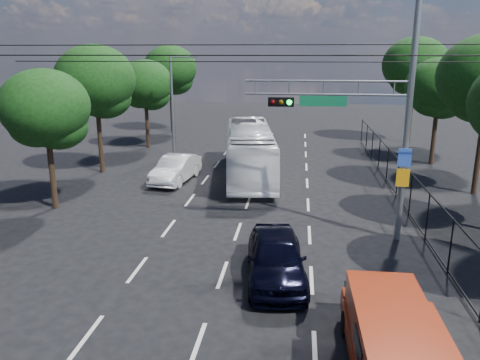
% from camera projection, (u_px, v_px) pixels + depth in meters
% --- Properties ---
extents(ground, '(120.00, 120.00, 0.00)m').
position_uv_depth(ground, '(197.00, 345.00, 12.06)').
color(ground, black).
rests_on(ground, ground).
extents(lane_markings, '(6.12, 38.00, 0.01)m').
position_uv_depth(lane_markings, '(252.00, 191.00, 25.46)').
color(lane_markings, beige).
rests_on(lane_markings, ground).
extents(signal_mast, '(6.43, 0.39, 9.50)m').
position_uv_depth(signal_mast, '(376.00, 109.00, 17.69)').
color(signal_mast, slate).
rests_on(signal_mast, ground).
extents(streetlight_left, '(2.09, 0.22, 7.08)m').
position_uv_depth(streetlight_left, '(174.00, 102.00, 32.85)').
color(streetlight_left, slate).
rests_on(streetlight_left, ground).
extents(utility_wires, '(22.00, 5.04, 0.74)m').
position_uv_depth(utility_wires, '(240.00, 54.00, 18.61)').
color(utility_wires, black).
rests_on(utility_wires, ground).
extents(fence_right, '(0.06, 34.03, 2.00)m').
position_uv_depth(fence_right, '(405.00, 187.00, 22.52)').
color(fence_right, black).
rests_on(fence_right, ground).
extents(tree_right_d, '(4.32, 4.32, 7.02)m').
position_uv_depth(tree_right_d, '(439.00, 91.00, 30.48)').
color(tree_right_d, black).
rests_on(tree_right_d, ground).
extents(tree_right_e, '(5.28, 5.28, 8.58)m').
position_uv_depth(tree_right_e, '(415.00, 70.00, 37.83)').
color(tree_right_e, black).
rests_on(tree_right_e, ground).
extents(tree_left_b, '(4.08, 4.08, 6.63)m').
position_uv_depth(tree_left_b, '(46.00, 113.00, 21.56)').
color(tree_left_b, black).
rests_on(tree_left_b, ground).
extents(tree_left_c, '(4.80, 4.80, 7.80)m').
position_uv_depth(tree_left_c, '(96.00, 85.00, 28.12)').
color(tree_left_c, black).
rests_on(tree_left_c, ground).
extents(tree_left_d, '(4.20, 4.20, 6.83)m').
position_uv_depth(tree_left_d, '(146.00, 87.00, 35.91)').
color(tree_left_d, black).
rests_on(tree_left_d, ground).
extents(tree_left_e, '(4.92, 4.92, 7.99)m').
position_uv_depth(tree_left_e, '(171.00, 72.00, 43.37)').
color(tree_left_e, black).
rests_on(tree_left_e, ground).
extents(red_pickup, '(1.89, 4.98, 1.84)m').
position_uv_depth(red_pickup, '(391.00, 339.00, 10.66)').
color(red_pickup, black).
rests_on(red_pickup, ground).
extents(navy_hatchback, '(2.36, 4.83, 1.59)m').
position_uv_depth(navy_hatchback, '(276.00, 257.00, 15.36)').
color(navy_hatchback, black).
rests_on(navy_hatchback, ground).
extents(white_bus, '(4.17, 11.50, 3.13)m').
position_uv_depth(white_bus, '(249.00, 151.00, 28.24)').
color(white_bus, white).
rests_on(white_bus, ground).
extents(white_van, '(2.18, 4.77, 1.52)m').
position_uv_depth(white_van, '(176.00, 169.00, 27.18)').
color(white_van, silver).
rests_on(white_van, ground).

